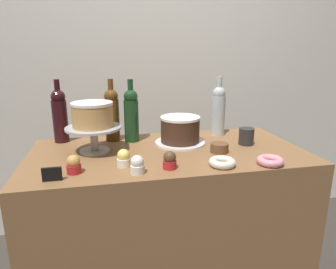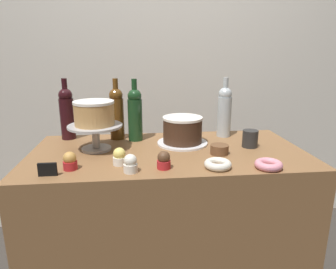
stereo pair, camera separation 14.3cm
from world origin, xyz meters
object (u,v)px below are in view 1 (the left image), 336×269
at_px(cupcake_vanilla, 137,165).
at_px(donut_sugar, 222,162).
at_px(wine_bottle_dark_red, 60,115).
at_px(wine_bottle_amber, 112,114).
at_px(wine_bottle_green, 131,114).
at_px(coffee_cup_ceramic, 246,136).
at_px(cupcake_caramel, 74,165).
at_px(cookie_stack, 219,148).
at_px(white_layer_cake, 93,115).
at_px(price_sign_chalkboard, 52,174).
at_px(wine_bottle_clear, 218,110).
at_px(cupcake_chocolate, 170,160).
at_px(chocolate_round_cake, 180,129).
at_px(cupcake_lemon, 124,158).
at_px(cake_stand_pedestal, 94,135).
at_px(donut_pink, 270,161).

relative_size(cupcake_vanilla, donut_sugar, 0.66).
relative_size(wine_bottle_dark_red, donut_sugar, 2.91).
height_order(wine_bottle_dark_red, wine_bottle_amber, same).
xyz_separation_m(wine_bottle_green, coffee_cup_ceramic, (0.56, -0.18, -0.10)).
bearing_deg(cupcake_caramel, coffee_cup_ceramic, 14.17).
xyz_separation_m(cupcake_caramel, coffee_cup_ceramic, (0.83, 0.21, 0.01)).
bearing_deg(donut_sugar, cookie_stack, 72.55).
height_order(white_layer_cake, price_sign_chalkboard, white_layer_cake).
relative_size(cookie_stack, coffee_cup_ceramic, 0.99).
distance_m(wine_bottle_clear, price_sign_chalkboard, 0.96).
xyz_separation_m(white_layer_cake, cupcake_chocolate, (0.30, -0.27, -0.15)).
height_order(chocolate_round_cake, cupcake_vanilla, chocolate_round_cake).
relative_size(cupcake_lemon, cupcake_chocolate, 1.00).
bearing_deg(wine_bottle_dark_red, wine_bottle_green, -10.41).
relative_size(cake_stand_pedestal, donut_pink, 2.29).
bearing_deg(wine_bottle_amber, cupcake_chocolate, -65.48).
bearing_deg(wine_bottle_clear, donut_pink, -84.67).
xyz_separation_m(wine_bottle_clear, cookie_stack, (-0.10, -0.30, -0.12)).
xyz_separation_m(cupcake_vanilla, coffee_cup_ceramic, (0.59, 0.26, 0.01)).
relative_size(cake_stand_pedestal, white_layer_cake, 1.36).
bearing_deg(white_layer_cake, cupcake_chocolate, -42.17).
distance_m(cake_stand_pedestal, chocolate_round_cake, 0.43).
distance_m(wine_bottle_dark_red, price_sign_chalkboard, 0.53).
relative_size(white_layer_cake, coffee_cup_ceramic, 2.22).
bearing_deg(cake_stand_pedestal, wine_bottle_dark_red, 128.66).
distance_m(cupcake_vanilla, price_sign_chalkboard, 0.31).
xyz_separation_m(cake_stand_pedestal, chocolate_round_cake, (0.43, 0.05, -0.01)).
xyz_separation_m(wine_bottle_clear, cupcake_chocolate, (-0.38, -0.45, -0.11)).
xyz_separation_m(cupcake_lemon, cupcake_vanilla, (0.05, -0.09, 0.00)).
bearing_deg(wine_bottle_clear, cookie_stack, -109.37).
bearing_deg(cookie_stack, white_layer_cake, 168.00).
relative_size(white_layer_cake, wine_bottle_dark_red, 0.58).
distance_m(white_layer_cake, donut_pink, 0.81).
bearing_deg(wine_bottle_amber, chocolate_round_cake, -21.82).
height_order(wine_bottle_clear, donut_pink, wine_bottle_clear).
xyz_separation_m(donut_pink, cookie_stack, (-0.15, 0.20, 0.01)).
relative_size(wine_bottle_clear, donut_sugar, 2.91).
relative_size(wine_bottle_dark_red, cupcake_vanilla, 4.38).
bearing_deg(wine_bottle_amber, wine_bottle_dark_red, 173.70).
distance_m(cake_stand_pedestal, cupcake_chocolate, 0.41).
bearing_deg(wine_bottle_green, coffee_cup_ceramic, -17.96).
bearing_deg(white_layer_cake, chocolate_round_cake, 7.00).
relative_size(wine_bottle_clear, cupcake_caramel, 4.38).
height_order(white_layer_cake, wine_bottle_green, wine_bottle_green).
distance_m(white_layer_cake, wine_bottle_dark_red, 0.28).
xyz_separation_m(cupcake_lemon, donut_sugar, (0.40, -0.08, -0.02)).
xyz_separation_m(wine_bottle_green, price_sign_chalkboard, (-0.34, -0.45, -0.12)).
bearing_deg(cupcake_lemon, wine_bottle_green, 79.23).
xyz_separation_m(cupcake_vanilla, donut_sugar, (0.35, 0.01, -0.02)).
height_order(cake_stand_pedestal, coffee_cup_ceramic, cake_stand_pedestal).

